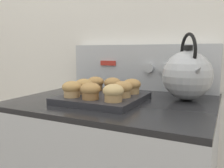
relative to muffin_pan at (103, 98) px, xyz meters
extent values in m
cube|color=white|center=(0.03, 0.38, 0.28)|extent=(8.00, 0.05, 2.40)
cube|color=black|center=(0.03, 0.06, -0.02)|extent=(0.74, 0.60, 0.02)
cube|color=#B7BABF|center=(0.03, 0.33, 0.10)|extent=(0.72, 0.05, 0.22)
cube|color=#B72D23|center=(-0.13, 0.30, 0.11)|extent=(0.08, 0.01, 0.02)
cylinder|color=#B7BABF|center=(0.08, 0.29, 0.10)|extent=(0.05, 0.02, 0.05)
cylinder|color=#B7BABF|center=(0.16, 0.29, 0.10)|extent=(0.05, 0.02, 0.05)
cylinder|color=#B7BABF|center=(0.23, 0.29, 0.10)|extent=(0.05, 0.02, 0.05)
cylinder|color=#B7BABF|center=(0.30, 0.29, 0.10)|extent=(0.05, 0.02, 0.05)
cube|color=#28282D|center=(0.00, 0.00, 0.00)|extent=(0.29, 0.29, 0.02)
cylinder|color=tan|center=(-0.08, -0.08, 0.03)|extent=(0.06, 0.06, 0.03)
ellipsoid|color=tan|center=(-0.08, -0.08, 0.05)|extent=(0.07, 0.07, 0.04)
cylinder|color=olive|center=(0.00, -0.09, 0.03)|extent=(0.06, 0.06, 0.03)
ellipsoid|color=#B2844C|center=(0.00, -0.09, 0.05)|extent=(0.07, 0.07, 0.04)
cylinder|color=tan|center=(0.09, -0.08, 0.03)|extent=(0.06, 0.06, 0.03)
ellipsoid|color=tan|center=(0.09, -0.08, 0.05)|extent=(0.07, 0.07, 0.04)
cylinder|color=tan|center=(-0.08, 0.00, 0.03)|extent=(0.06, 0.06, 0.03)
ellipsoid|color=tan|center=(-0.08, 0.00, 0.05)|extent=(0.07, 0.07, 0.04)
cylinder|color=tan|center=(0.08, 0.00, 0.03)|extent=(0.06, 0.06, 0.03)
ellipsoid|color=#B2844C|center=(0.08, 0.00, 0.05)|extent=(0.07, 0.07, 0.04)
cylinder|color=#A37A4C|center=(-0.08, 0.09, 0.03)|extent=(0.06, 0.06, 0.03)
ellipsoid|color=#B2844C|center=(-0.08, 0.09, 0.05)|extent=(0.07, 0.07, 0.04)
cylinder|color=#A37A4C|center=(0.00, 0.09, 0.03)|extent=(0.06, 0.06, 0.03)
ellipsoid|color=#B2844C|center=(0.00, 0.09, 0.05)|extent=(0.07, 0.07, 0.04)
cylinder|color=tan|center=(0.09, 0.08, 0.03)|extent=(0.06, 0.06, 0.03)
ellipsoid|color=#B2844C|center=(0.09, 0.08, 0.05)|extent=(0.07, 0.07, 0.04)
sphere|color=#ADAFB5|center=(0.28, 0.16, 0.08)|extent=(0.19, 0.19, 0.19)
cylinder|color=black|center=(0.28, 0.16, 0.19)|extent=(0.03, 0.03, 0.02)
cone|color=#ADAFB5|center=(0.32, 0.08, 0.11)|extent=(0.08, 0.09, 0.07)
torus|color=black|center=(0.28, 0.16, 0.17)|extent=(0.08, 0.13, 0.14)
camera|label=1|loc=(0.42, -0.77, 0.18)|focal=38.00mm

